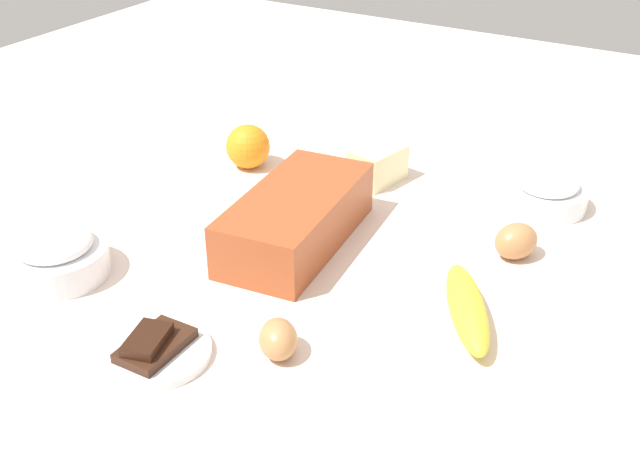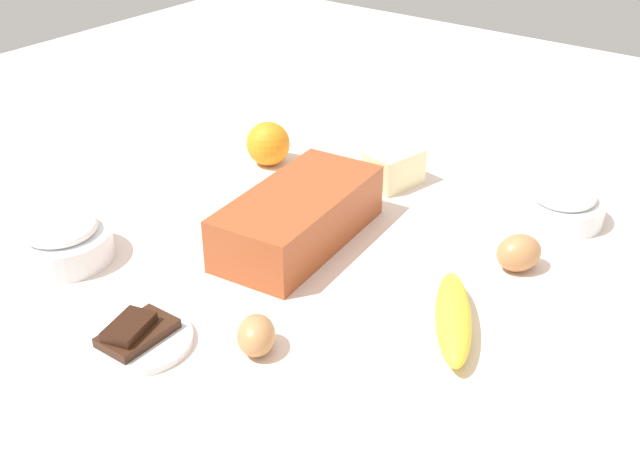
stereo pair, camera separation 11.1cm
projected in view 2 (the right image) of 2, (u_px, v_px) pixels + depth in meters
ground_plane at (320, 259)px, 1.13m from camera, size 2.40×2.40×0.02m
loaf_pan at (299, 216)px, 1.14m from camera, size 0.29×0.16×0.08m
flour_bowl at (563, 204)px, 1.20m from camera, size 0.13×0.13×0.06m
sugar_bowl at (61, 239)px, 1.10m from camera, size 0.14×0.14×0.07m
banana at (453, 317)px, 0.96m from camera, size 0.19×0.13×0.04m
orange_fruit at (268, 144)px, 1.37m from camera, size 0.08×0.08×0.08m
butter_block at (393, 168)px, 1.30m from camera, size 0.10×0.08×0.06m
egg_near_butter at (519, 253)px, 1.08m from camera, size 0.08×0.08×0.05m
egg_beside_bowl at (256, 335)px, 0.92m from camera, size 0.07×0.07×0.05m
chocolate_plate at (137, 337)px, 0.94m from camera, size 0.13×0.13×0.03m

